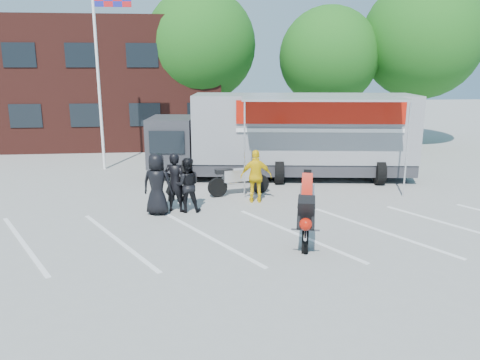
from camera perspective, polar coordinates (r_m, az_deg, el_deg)
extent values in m
plane|color=gray|center=(12.07, 6.89, -8.19)|extent=(100.00, 100.00, 0.00)
cube|color=white|center=(12.98, 5.93, -6.53)|extent=(18.09, 13.33, 0.01)
cube|color=#4B1E18|center=(29.86, -20.67, 11.02)|extent=(18.00, 8.00, 7.00)
cylinder|color=white|center=(21.28, -16.89, 11.88)|extent=(0.12, 0.12, 8.00)
cylinder|color=#382314|center=(27.06, -4.67, 7.64)|extent=(0.50, 0.50, 3.24)
sphere|color=#195B16|center=(26.93, -4.84, 16.05)|extent=(6.12, 6.12, 6.12)
cylinder|color=#382314|center=(27.16, 10.44, 7.10)|extent=(0.50, 0.50, 2.88)
sphere|color=#195B16|center=(26.99, 10.77, 14.54)|extent=(5.44, 5.44, 5.44)
cylinder|color=#382314|center=(28.47, 20.53, 7.31)|extent=(0.50, 0.50, 3.42)
sphere|color=#195B16|center=(28.37, 21.27, 15.71)|extent=(6.46, 6.46, 6.46)
imported|color=black|center=(14.55, -10.07, -0.50)|extent=(1.07, 0.86, 1.92)
imported|color=black|center=(14.75, -7.93, -0.29)|extent=(0.78, 0.62, 1.88)
imported|color=black|center=(14.71, -6.46, -0.61)|extent=(0.85, 0.67, 1.72)
imported|color=yellow|center=(15.63, 1.97, 0.45)|extent=(1.08, 0.51, 1.78)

